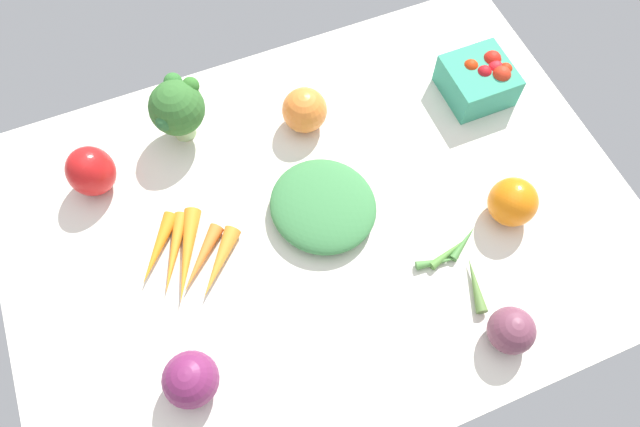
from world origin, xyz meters
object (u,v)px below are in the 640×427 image
object	(u,v)px
red_onion_center	(191,380)
okra_pile	(460,265)
leafy_greens_clump	(323,205)
red_onion_near_basket	(511,330)
carrot_bunch	(188,256)
heirloom_tomato_orange	(305,110)
broccoli_head	(177,108)
bell_pepper_orange	(513,202)
bell_pepper_red	(91,171)
berry_basket	(480,79)

from	to	relation	value
red_onion_center	okra_pile	bearing A→B (deg)	-177.65
leafy_greens_clump	red_onion_near_basket	world-z (taller)	red_onion_near_basket
carrot_bunch	red_onion_near_basket	distance (cm)	51.07
okra_pile	leafy_greens_clump	xyz separation A→B (cm)	(16.56, -17.57, 1.39)
leafy_greens_clump	heirloom_tomato_orange	world-z (taller)	heirloom_tomato_orange
red_onion_center	leafy_greens_clump	size ratio (longest dim) A/B	0.44
red_onion_center	broccoli_head	bearing A→B (deg)	-104.44
leafy_greens_clump	carrot_bunch	xyz separation A→B (cm)	(23.38, -0.16, -0.85)
broccoli_head	red_onion_near_basket	world-z (taller)	broccoli_head
bell_pepper_orange	heirloom_tomato_orange	bearing A→B (deg)	-50.63
bell_pepper_red	leafy_greens_clump	distance (cm)	39.00
bell_pepper_red	heirloom_tomato_orange	world-z (taller)	bell_pepper_red
berry_basket	bell_pepper_orange	distance (cm)	25.79
bell_pepper_red	broccoli_head	distance (cm)	17.75
okra_pile	red_onion_center	xyz separation A→B (cm)	(44.76, 1.84, 3.25)
heirloom_tomato_orange	red_onion_near_basket	xyz separation A→B (cm)	(-13.66, 48.31, -0.49)
broccoli_head	heirloom_tomato_orange	size ratio (longest dim) A/B	1.51
heirloom_tomato_orange	bell_pepper_orange	xyz separation A→B (cm)	(-24.61, 29.99, 0.07)
berry_basket	broccoli_head	size ratio (longest dim) A/B	0.95
broccoli_head	leafy_greens_clump	bearing A→B (deg)	124.79
berry_basket	broccoli_head	world-z (taller)	broccoli_head
carrot_bunch	red_onion_near_basket	world-z (taller)	red_onion_near_basket
bell_pepper_red	berry_basket	world-z (taller)	bell_pepper_red
broccoli_head	leafy_greens_clump	distance (cm)	30.10
broccoli_head	carrot_bunch	distance (cm)	25.74
red_onion_center	red_onion_near_basket	world-z (taller)	red_onion_center
okra_pile	carrot_bunch	xyz separation A→B (cm)	(39.93, -17.73, 0.54)
heirloom_tomato_orange	carrot_bunch	size ratio (longest dim) A/B	0.44
leafy_greens_clump	carrot_bunch	size ratio (longest dim) A/B	1.00
okra_pile	red_onion_center	bearing A→B (deg)	2.35
leafy_greens_clump	berry_basket	bearing A→B (deg)	-160.91
okra_pile	bell_pepper_orange	world-z (taller)	bell_pepper_orange
bell_pepper_orange	carrot_bunch	world-z (taller)	bell_pepper_orange
bell_pepper_red	red_onion_center	bearing A→B (deg)	98.16
bell_pepper_red	carrot_bunch	world-z (taller)	bell_pepper_red
red_onion_center	red_onion_near_basket	bearing A→B (deg)	166.52
carrot_bunch	berry_basket	bearing A→B (deg)	-168.27
bell_pepper_red	heirloom_tomato_orange	distance (cm)	37.65
broccoli_head	carrot_bunch	xyz separation A→B (cm)	(6.45, 24.21, -5.89)
berry_basket	heirloom_tomato_orange	xyz separation A→B (cm)	(32.39, -5.41, 0.32)
okra_pile	bell_pepper_red	distance (cm)	62.54
red_onion_center	carrot_bunch	xyz separation A→B (cm)	(-4.82, -19.57, -2.71)
broccoli_head	heirloom_tomato_orange	bearing A→B (deg)	162.83
bell_pepper_orange	red_onion_near_basket	world-z (taller)	bell_pepper_orange
berry_basket	leafy_greens_clump	distance (cm)	38.39
bell_pepper_orange	carrot_bunch	distance (cm)	53.33
leafy_greens_clump	red_onion_center	bearing A→B (deg)	34.54
red_onion_center	red_onion_near_basket	distance (cm)	47.01
red_onion_near_basket	red_onion_center	bearing A→B (deg)	-13.48
broccoli_head	red_onion_near_basket	bearing A→B (deg)	122.18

